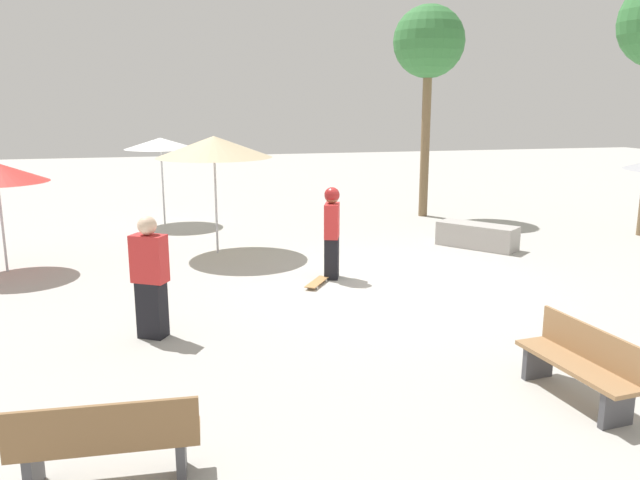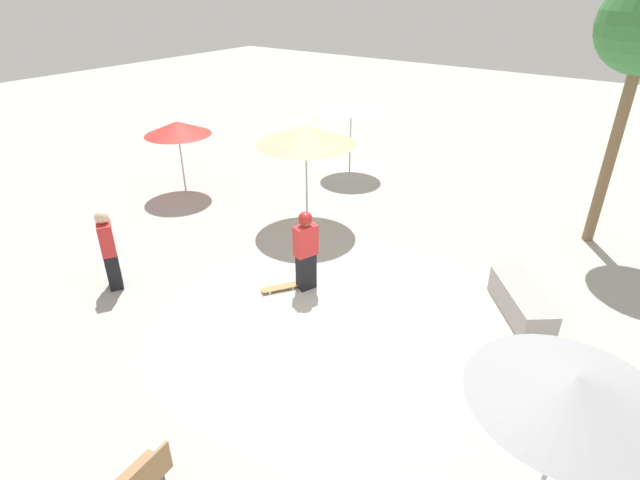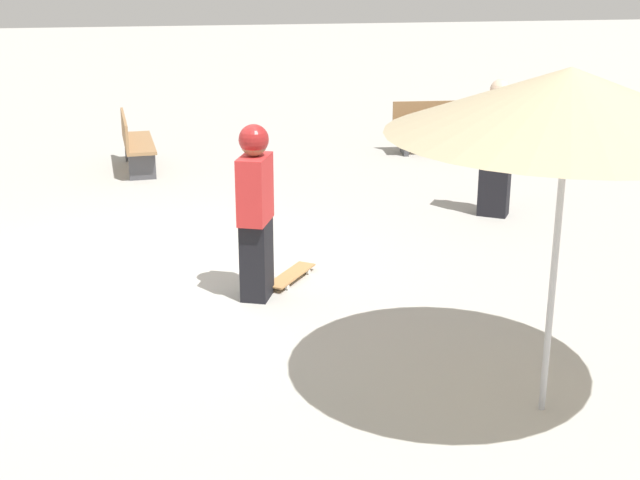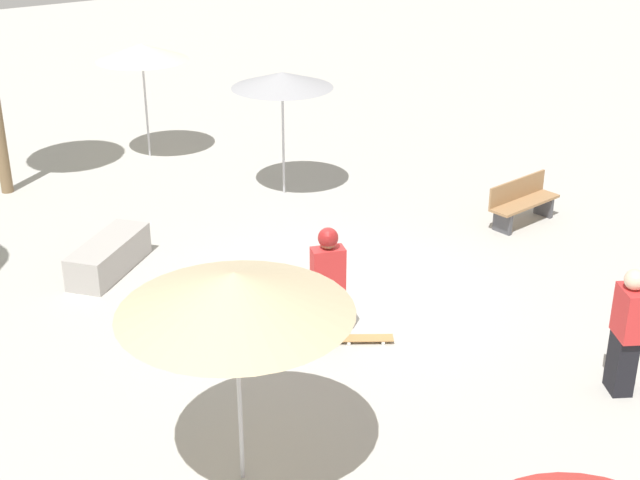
{
  "view_description": "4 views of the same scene",
  "coord_description": "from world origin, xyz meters",
  "views": [
    {
      "loc": [
        -4.0,
        -10.56,
        3.3
      ],
      "look_at": [
        -1.26,
        0.39,
        0.81
      ],
      "focal_mm": 35.0,
      "sensor_mm": 36.0,
      "label": 1
    },
    {
      "loc": [
        4.47,
        -6.44,
        5.87
      ],
      "look_at": [
        -0.85,
        0.92,
        1.03
      ],
      "focal_mm": 28.0,
      "sensor_mm": 36.0,
      "label": 2
    },
    {
      "loc": [
        -0.31,
        8.9,
        3.4
      ],
      "look_at": [
        -1.56,
        0.95,
        0.69
      ],
      "focal_mm": 50.0,
      "sensor_mm": 36.0,
      "label": 3
    },
    {
      "loc": [
        -10.1,
        7.19,
        6.61
      ],
      "look_at": [
        -0.45,
        0.36,
        1.32
      ],
      "focal_mm": 50.0,
      "sensor_mm": 36.0,
      "label": 4
    }
  ],
  "objects": [
    {
      "name": "skateboard",
      "position": [
        -1.36,
        0.19,
        0.06
      ],
      "size": [
        0.61,
        0.77,
        0.07
      ],
      "rotation": [
        0.0,
        0.0,
        4.12
      ],
      "color": "#B7844C",
      "rests_on": "ground_plane"
    },
    {
      "name": "skater_main",
      "position": [
        -0.98,
        0.59,
        0.95
      ],
      "size": [
        0.4,
        0.53,
        1.76
      ],
      "rotation": [
        0.0,
        0.0,
        4.36
      ],
      "color": "black",
      "rests_on": "ground_plane"
    },
    {
      "name": "concrete_ledge",
      "position": [
        2.98,
        2.27,
        0.28
      ],
      "size": [
        1.63,
        1.82,
        0.55
      ],
      "rotation": [
        0.0,
        0.0,
        2.24
      ],
      "color": "#A8A39E",
      "rests_on": "ground_plane"
    },
    {
      "name": "bench_near",
      "position": [
        0.42,
        -4.93,
        0.43
      ],
      "size": [
        0.59,
        1.63,
        0.85
      ],
      "rotation": [
        0.0,
        0.0,
        1.67
      ],
      "color": "#47474C",
      "rests_on": "ground_plane"
    },
    {
      "name": "shade_umbrella_cream",
      "position": [
        8.12,
        -0.9,
        2.4
      ],
      "size": [
        2.05,
        2.05,
        2.59
      ],
      "color": "#B7B7BC",
      "rests_on": "ground_plane"
    },
    {
      "name": "shade_umbrella_grey",
      "position": [
        4.36,
        -2.14,
        2.36
      ],
      "size": [
        2.02,
        2.02,
        2.52
      ],
      "color": "#B7B7BC",
      "rests_on": "ground_plane"
    },
    {
      "name": "shade_umbrella_tan",
      "position": [
        -2.92,
        3.19,
        2.36
      ],
      "size": [
        2.53,
        2.53,
        2.6
      ],
      "color": "#B7B7BC",
      "rests_on": "ground_plane"
    },
    {
      "name": "ground_plane",
      "position": [
        0.0,
        0.0,
        0.0
      ],
      "size": [
        60.0,
        60.0,
        0.0
      ],
      "primitive_type": "plane",
      "color": "#B2AFA8"
    },
    {
      "name": "bystander_watching",
      "position": [
        -4.27,
        -1.75,
        0.88
      ],
      "size": [
        0.55,
        0.48,
        1.77
      ],
      "rotation": [
        0.0,
        0.0,
        5.75
      ],
      "color": "black",
      "rests_on": "ground_plane"
    }
  ]
}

